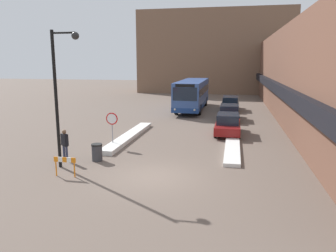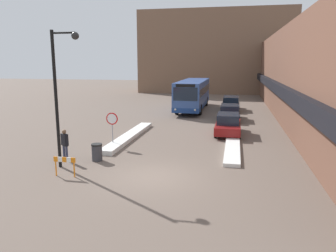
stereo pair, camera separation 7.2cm
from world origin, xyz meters
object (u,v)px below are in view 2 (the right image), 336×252
Objects in this scene: stop_sign at (112,122)px; street_lamp at (60,85)px; parked_car_back at (231,103)px; construction_barricade at (65,163)px; city_bus at (193,94)px; pedestrian at (65,142)px; parked_car_middle at (230,112)px; trash_bin at (97,152)px; parked_car_front at (228,124)px.

street_lamp is (-0.89, -4.42, 2.60)m from stop_sign.
parked_car_back is 24.60m from construction_barricade.
parked_car_back is 19.20m from stop_sign.
pedestrian is (-4.33, -20.62, -0.76)m from city_bus.
parked_car_middle is at bearing 67.06° from construction_barricade.
street_lamp reaches higher than city_bus.
pedestrian is (-0.54, 1.04, -3.14)m from street_lamp.
parked_car_back is 2.23× the size of stop_sign.
construction_barricade is at bearing -112.94° from parked_car_middle.
parked_car_back is 21.95m from trash_bin.
street_lamp reaches higher than trash_bin.
parked_car_back is at bearing 90.00° from parked_car_middle.
pedestrian is at bearing -119.79° from parked_car_middle.
pedestrian is at bearing 118.28° from construction_barricade.
stop_sign is (-7.08, -11.49, 0.87)m from parked_car_middle.
parked_car_front is at bearing 36.35° from stop_sign.
construction_barricade is at bearing -123.71° from parked_car_front.
city_bus is 5.35× the size of stop_sign.
parked_car_back is (-0.00, 6.33, 0.05)m from parked_car_middle.
trash_bin is at bearing -115.13° from parked_car_middle.
parked_car_back is 2.81× the size of pedestrian.
street_lamp is 6.19× the size of construction_barricade.
city_bus is at bearing -172.16° from parked_car_back.
city_bus reaches higher than construction_barricade.
parked_car_middle is 0.67× the size of street_lamp.
city_bus is 23.17m from construction_barricade.
city_bus is at bearing 82.32° from construction_barricade.
parked_car_middle reaches higher than trash_bin.
parked_car_front is at bearing 56.29° from construction_barricade.
stop_sign is 5.20m from street_lamp.
trash_bin is 0.86× the size of construction_barricade.
parked_car_back is 4.43× the size of construction_barricade.
city_bus is 20.50m from trash_bin.
stop_sign is at bearing -143.65° from parked_car_front.
parked_car_middle is at bearing 64.87° from trash_bin.
city_bus is 10.65× the size of construction_barricade.
construction_barricade is (-0.19, -5.68, -0.91)m from stop_sign.
parked_car_back is at bearing 71.90° from trash_bin.
street_lamp reaches higher than parked_car_back.
stop_sign is at bearing 94.96° from trash_bin.
parked_car_back is at bearing 68.33° from stop_sign.
street_lamp is at bearing -29.19° from pedestrian.
parked_car_middle reaches higher than construction_barricade.
parked_car_front reaches higher than parked_car_back.
parked_car_front is 13.10m from construction_barricade.
construction_barricade is (1.24, -2.31, -0.37)m from pedestrian.
parked_car_front reaches higher than trash_bin.
stop_sign is at bearing 88.12° from construction_barricade.
city_bus is at bearing 109.14° from parked_car_front.
pedestrian is (-8.51, -8.58, 0.28)m from parked_car_front.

